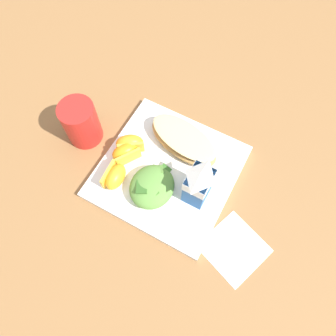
{
  "coord_description": "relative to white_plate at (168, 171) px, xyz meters",
  "views": [
    {
      "loc": [
        0.25,
        0.14,
        0.65
      ],
      "look_at": [
        0.0,
        0.0,
        0.03
      ],
      "focal_mm": 34.37,
      "sensor_mm": 36.0,
      "label": 1
    }
  ],
  "objects": [
    {
      "name": "cheesy_pizza_bread",
      "position": [
        -0.07,
        -0.0,
        0.03
      ],
      "size": [
        0.11,
        0.18,
        0.04
      ],
      "color": "tan",
      "rests_on": "white_plate"
    },
    {
      "name": "orange_wedge_middle",
      "position": [
        0.01,
        -0.1,
        0.03
      ],
      "size": [
        0.07,
        0.06,
        0.04
      ],
      "color": "orange",
      "rests_on": "white_plate"
    },
    {
      "name": "milk_carton",
      "position": [
        0.02,
        0.08,
        0.07
      ],
      "size": [
        0.06,
        0.04,
        0.11
      ],
      "color": "#23569E",
      "rests_on": "white_plate"
    },
    {
      "name": "orange_wedge_front",
      "position": [
        -0.01,
        -0.1,
        0.03
      ],
      "size": [
        0.06,
        0.07,
        0.04
      ],
      "color": "orange",
      "rests_on": "white_plate"
    },
    {
      "name": "drinking_red_cup",
      "position": [
        0.01,
        -0.21,
        0.04
      ],
      "size": [
        0.08,
        0.08,
        0.11
      ],
      "primitive_type": "cylinder",
      "color": "red",
      "rests_on": "ground"
    },
    {
      "name": "white_plate",
      "position": [
        0.0,
        0.0,
        0.0
      ],
      "size": [
        0.28,
        0.28,
        0.02
      ],
      "primitive_type": "cube",
      "color": "white",
      "rests_on": "ground"
    },
    {
      "name": "orange_wedge_rear",
      "position": [
        0.07,
        -0.09,
        0.03
      ],
      "size": [
        0.06,
        0.04,
        0.04
      ],
      "color": "orange",
      "rests_on": "white_plate"
    },
    {
      "name": "green_salad_pile",
      "position": [
        0.06,
        -0.01,
        0.03
      ],
      "size": [
        0.1,
        0.09,
        0.04
      ],
      "color": "#5B8E3D",
      "rests_on": "white_plate"
    },
    {
      "name": "ground",
      "position": [
        0.0,
        0.0,
        -0.01
      ],
      "size": [
        3.0,
        3.0,
        0.0
      ],
      "primitive_type": "plane",
      "color": "olive"
    },
    {
      "name": "paper_napkin",
      "position": [
        0.08,
        0.19,
        -0.01
      ],
      "size": [
        0.14,
        0.14,
        0.0
      ],
      "primitive_type": "cube",
      "rotation": [
        0.0,
        0.0,
        -0.35
      ],
      "color": "white",
      "rests_on": "ground"
    }
  ]
}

